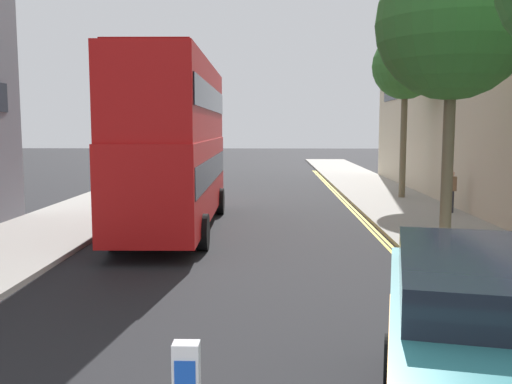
{
  "coord_description": "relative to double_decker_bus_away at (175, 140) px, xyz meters",
  "views": [
    {
      "loc": [
        0.88,
        -3.34,
        3.44
      ],
      "look_at": [
        0.5,
        11.0,
        1.8
      ],
      "focal_mm": 39.68,
      "sensor_mm": 36.0,
      "label": 1
    }
  ],
  "objects": [
    {
      "name": "kerb_line_outer",
      "position": [
        6.73,
        -1.56,
        -3.03
      ],
      "size": [
        0.1,
        56.0,
        0.01
      ],
      "primitive_type": "cube",
      "color": "yellow",
      "rests_on": "ground"
    },
    {
      "name": "sidewalk_left",
      "position": [
        -4.17,
        0.44,
        -2.96
      ],
      "size": [
        4.0,
        80.0,
        0.14
      ],
      "primitive_type": "cube",
      "color": "#9E9991",
      "rests_on": "ground"
    },
    {
      "name": "taxi_minivan",
      "position": [
        5.4,
        -13.29,
        -1.96
      ],
      "size": [
        2.86,
        5.1,
        2.12
      ],
      "color": "teal",
      "rests_on": "ground"
    },
    {
      "name": "street_tree_mid",
      "position": [
        7.98,
        -3.54,
        3.12
      ],
      "size": [
        4.04,
        4.04,
        8.06
      ],
      "color": "#6B6047",
      "rests_on": "sidewalk_right"
    },
    {
      "name": "double_decker_bus_away",
      "position": [
        0.0,
        0.0,
        0.0
      ],
      "size": [
        2.94,
        10.85,
        5.64
      ],
      "color": "red",
      "rests_on": "ground"
    },
    {
      "name": "sidewalk_right",
      "position": [
        8.83,
        0.44,
        -2.96
      ],
      "size": [
        4.0,
        80.0,
        0.14
      ],
      "primitive_type": "cube",
      "color": "#9E9991",
      "rests_on": "ground"
    },
    {
      "name": "street_tree_near",
      "position": [
        9.44,
        7.99,
        3.2
      ],
      "size": [
        3.08,
        3.08,
        7.69
      ],
      "color": "#6B6047",
      "rests_on": "sidewalk_right"
    },
    {
      "name": "pedestrian_far",
      "position": [
        10.22,
        3.1,
        -2.04
      ],
      "size": [
        0.34,
        0.22,
        1.62
      ],
      "color": "#2D2D38",
      "rests_on": "sidewalk_right"
    },
    {
      "name": "kerb_line_inner",
      "position": [
        6.57,
        -1.56,
        -3.03
      ],
      "size": [
        0.1,
        56.0,
        0.01
      ],
      "primitive_type": "cube",
      "color": "yellow",
      "rests_on": "ground"
    }
  ]
}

